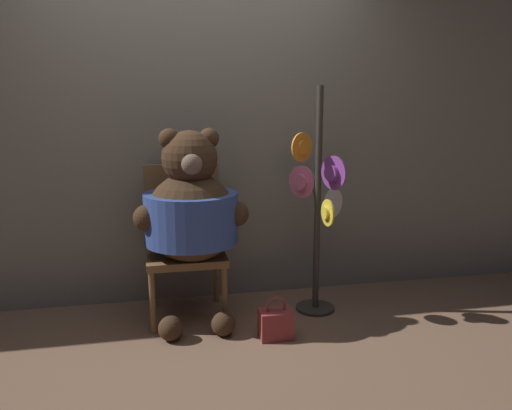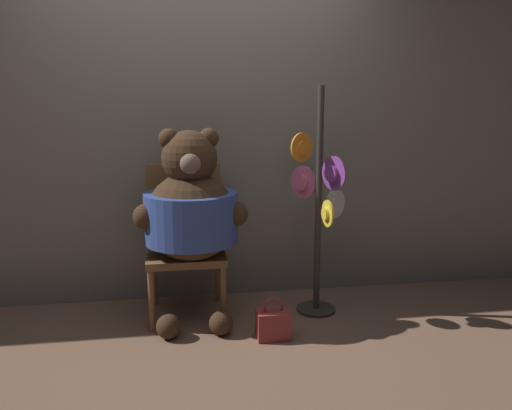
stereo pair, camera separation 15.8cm
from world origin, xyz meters
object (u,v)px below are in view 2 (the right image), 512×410
(teddy_bear, at_px, (191,211))
(handbag_on_ground, at_px, (273,324))
(chair, at_px, (185,236))
(hat_display_rack, at_px, (319,206))

(teddy_bear, height_order, handbag_on_ground, teddy_bear)
(chair, distance_m, teddy_bear, 0.29)
(chair, bearing_deg, teddy_bear, -77.88)
(chair, relative_size, handbag_on_ground, 3.78)
(hat_display_rack, relative_size, handbag_on_ground, 5.74)
(teddy_bear, distance_m, hat_display_rack, 0.89)
(hat_display_rack, bearing_deg, chair, 170.22)
(teddy_bear, bearing_deg, handbag_on_ground, -36.73)
(teddy_bear, relative_size, hat_display_rack, 0.83)
(chair, height_order, handbag_on_ground, chair)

